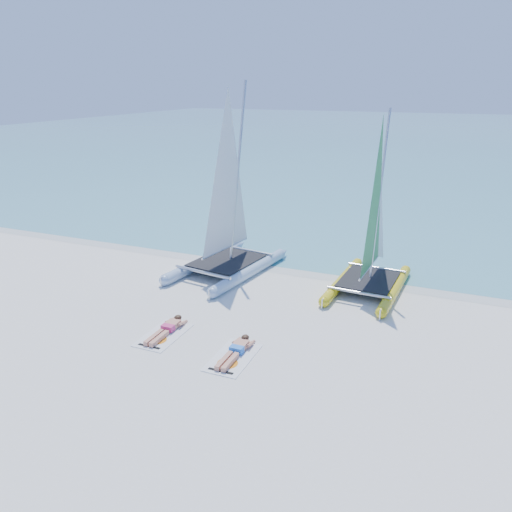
{
  "coord_description": "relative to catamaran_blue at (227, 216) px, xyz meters",
  "views": [
    {
      "loc": [
        4.83,
        -12.07,
        6.96
      ],
      "look_at": [
        -0.69,
        1.2,
        1.96
      ],
      "focal_mm": 35.0,
      "sensor_mm": 36.0,
      "label": 1
    }
  ],
  "objects": [
    {
      "name": "towel_b",
      "position": [
        2.96,
        -5.89,
        -2.17
      ],
      "size": [
        1.0,
        1.85,
        0.02
      ],
      "primitive_type": "cube",
      "color": "white",
      "rests_on": "ground"
    },
    {
      "name": "catamaran_yellow",
      "position": [
        5.43,
        0.64,
        -0.17
      ],
      "size": [
        2.5,
        5.08,
        6.39
      ],
      "rotation": [
        0.0,
        0.0,
        -0.06
      ],
      "color": "yellow",
      "rests_on": "ground"
    },
    {
      "name": "ground",
      "position": [
        3.2,
        -4.4,
        -2.18
      ],
      "size": [
        140.0,
        140.0,
        0.0
      ],
      "primitive_type": "plane",
      "color": "silver",
      "rests_on": "ground"
    },
    {
      "name": "sunbather_a",
      "position": [
        0.56,
        -5.34,
        -2.06
      ],
      "size": [
        0.37,
        1.73,
        0.26
      ],
      "color": "tan",
      "rests_on": "towel_a"
    },
    {
      "name": "catamaran_blue",
      "position": [
        0.0,
        0.0,
        0.0
      ],
      "size": [
        3.36,
        5.69,
        7.31
      ],
      "rotation": [
        0.0,
        0.0,
        -0.16
      ],
      "color": "#A2B6D4",
      "rests_on": "ground"
    },
    {
      "name": "towel_a",
      "position": [
        0.56,
        -5.53,
        -2.17
      ],
      "size": [
        1.0,
        1.85,
        0.02
      ],
      "primitive_type": "cube",
      "color": "white",
      "rests_on": "ground"
    },
    {
      "name": "wet_sand_strip",
      "position": [
        3.2,
        1.1,
        -2.18
      ],
      "size": [
        140.0,
        1.4,
        0.01
      ],
      "primitive_type": "cube",
      "color": "silver",
      "rests_on": "ground"
    },
    {
      "name": "sea",
      "position": [
        3.2,
        58.6,
        -2.18
      ],
      "size": [
        140.0,
        115.0,
        0.01
      ],
      "primitive_type": "cube",
      "color": "#76C1C5",
      "rests_on": "ground"
    },
    {
      "name": "sunbather_b",
      "position": [
        2.96,
        -5.7,
        -2.06
      ],
      "size": [
        0.37,
        1.73,
        0.26
      ],
      "color": "tan",
      "rests_on": "towel_b"
    }
  ]
}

